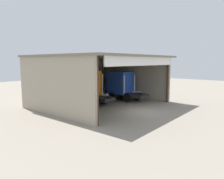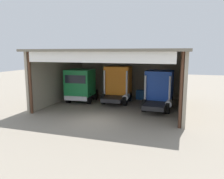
% 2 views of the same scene
% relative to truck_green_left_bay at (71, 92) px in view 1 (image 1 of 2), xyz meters
% --- Properties ---
extents(ground_plane, '(80.00, 80.00, 0.00)m').
position_rel_truck_green_left_bay_xyz_m(ground_plane, '(4.04, -5.53, -1.84)').
color(ground_plane, gray).
rests_on(ground_plane, ground).
extents(workshop_shed, '(13.21, 11.17, 5.41)m').
position_rel_truck_green_left_bay_xyz_m(workshop_shed, '(4.04, 0.59, 1.88)').
color(workshop_shed, '#9E937F').
rests_on(workshop_shed, ground).
extents(truck_green_left_bay, '(2.91, 4.57, 3.43)m').
position_rel_truck_green_left_bay_xyz_m(truck_green_left_bay, '(0.00, 0.00, 0.00)').
color(truck_green_left_bay, '#197F3D').
rests_on(truck_green_left_bay, ground).
extents(truck_orange_yard_outside, '(2.88, 4.65, 3.71)m').
position_rel_truck_green_left_bay_xyz_m(truck_orange_yard_outside, '(3.68, 1.22, 0.10)').
color(truck_orange_yard_outside, orange).
rests_on(truck_orange_yard_outside, ground).
extents(truck_blue_right_bay, '(2.55, 5.13, 3.50)m').
position_rel_truck_green_left_bay_xyz_m(truck_blue_right_bay, '(8.07, -0.20, 0.00)').
color(truck_blue_right_bay, '#1E47B7').
rests_on(truck_blue_right_bay, ground).
extents(oil_drum, '(0.58, 0.58, 0.87)m').
position_rel_truck_green_left_bay_xyz_m(oil_drum, '(6.14, 3.70, -1.41)').
color(oil_drum, '#B21E19').
rests_on(oil_drum, ground).
extents(tool_cart, '(0.90, 0.60, 1.00)m').
position_rel_truck_green_left_bay_xyz_m(tool_cart, '(5.67, 3.33, -1.34)').
color(tool_cart, '#1E59A5').
rests_on(tool_cart, ground).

